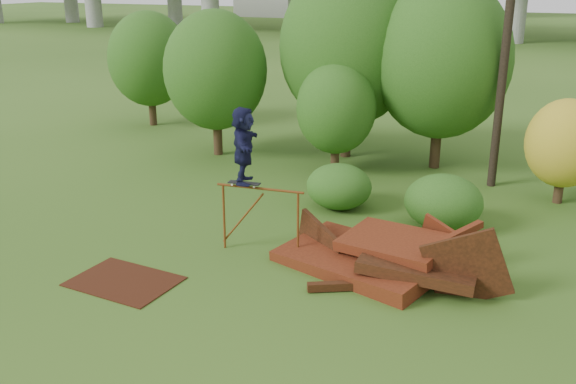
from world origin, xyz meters
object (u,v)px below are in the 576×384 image
at_px(scrap_pile, 381,258).
at_px(skater, 243,145).
at_px(flat_plate, 124,281).
at_px(utility_pole, 507,39).

distance_m(scrap_pile, skater, 4.37).
xyz_separation_m(scrap_pile, flat_plate, (-5.40, -2.93, -0.33)).
xyz_separation_m(scrap_pile, utility_pole, (1.70, 7.98, 4.57)).
bearing_deg(flat_plate, skater, 56.56).
bearing_deg(utility_pole, flat_plate, -123.05).
relative_size(skater, utility_pole, 0.20).
distance_m(scrap_pile, flat_plate, 6.15).
bearing_deg(utility_pole, scrap_pile, -102.01).
bearing_deg(skater, scrap_pile, -108.27).
bearing_deg(utility_pole, skater, -122.91).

